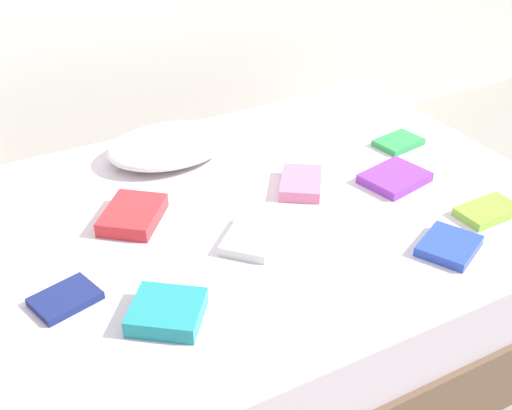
% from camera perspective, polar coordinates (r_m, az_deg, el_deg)
% --- Properties ---
extents(ground_plane, '(8.00, 8.00, 0.00)m').
position_cam_1_polar(ground_plane, '(2.55, 0.55, -9.69)').
color(ground_plane, '#9E998E').
extents(bed, '(2.00, 1.50, 0.50)m').
position_cam_1_polar(bed, '(2.39, 0.58, -5.28)').
color(bed, brown).
rests_on(bed, ground).
extents(pillow, '(0.47, 0.35, 0.10)m').
position_cam_1_polar(pillow, '(2.55, -7.40, 5.08)').
color(pillow, white).
rests_on(pillow, bed).
extents(textbook_teal, '(0.25, 0.25, 0.05)m').
position_cam_1_polar(textbook_teal, '(1.80, -7.61, -9.02)').
color(textbook_teal, teal).
rests_on(textbook_teal, bed).
extents(textbook_white, '(0.25, 0.25, 0.03)m').
position_cam_1_polar(textbook_white, '(2.07, -0.37, -2.82)').
color(textbook_white, white).
rests_on(textbook_white, bed).
extents(textbook_purple, '(0.25, 0.22, 0.03)m').
position_cam_1_polar(textbook_purple, '(2.43, 11.74, 2.28)').
color(textbook_purple, purple).
rests_on(textbook_purple, bed).
extents(textbook_red, '(0.27, 0.28, 0.05)m').
position_cam_1_polar(textbook_red, '(2.20, -10.47, -0.83)').
color(textbook_red, red).
rests_on(textbook_red, bed).
extents(textbook_navy, '(0.20, 0.17, 0.02)m').
position_cam_1_polar(textbook_navy, '(1.92, -15.95, -7.69)').
color(textbook_navy, navy).
rests_on(textbook_navy, bed).
extents(textbook_lime, '(0.21, 0.13, 0.03)m').
position_cam_1_polar(textbook_lime, '(2.33, 19.15, -0.50)').
color(textbook_lime, '#8CC638').
rests_on(textbook_lime, bed).
extents(textbook_blue, '(0.23, 0.22, 0.03)m').
position_cam_1_polar(textbook_blue, '(2.12, 16.14, -3.37)').
color(textbook_blue, '#2847B7').
rests_on(textbook_blue, bed).
extents(textbook_pink, '(0.23, 0.25, 0.04)m').
position_cam_1_polar(textbook_pink, '(2.35, 3.85, 1.88)').
color(textbook_pink, pink).
rests_on(textbook_pink, bed).
extents(textbook_green, '(0.19, 0.15, 0.02)m').
position_cam_1_polar(textbook_green, '(2.70, 12.04, 5.25)').
color(textbook_green, green).
rests_on(textbook_green, bed).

